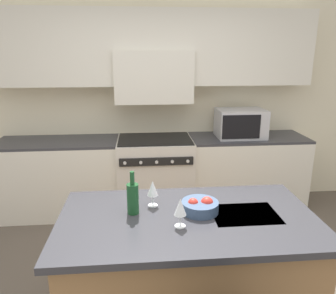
{
  "coord_description": "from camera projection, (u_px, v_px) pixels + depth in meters",
  "views": [
    {
      "loc": [
        -0.18,
        -1.94,
        1.94
      ],
      "look_at": [
        0.06,
        0.78,
        1.14
      ],
      "focal_mm": 35.0,
      "sensor_mm": 36.0,
      "label": 1
    }
  ],
  "objects": [
    {
      "name": "kitchen_island",
      "position": [
        187.0,
        273.0,
        2.29
      ],
      "size": [
        1.71,
        0.94,
        0.89
      ],
      "color": "olive",
      "rests_on": "ground_plane"
    },
    {
      "name": "back_counter",
      "position": [
        155.0,
        174.0,
        4.09
      ],
      "size": [
        3.75,
        0.62,
        0.92
      ],
      "color": "silver",
      "rests_on": "ground_plane"
    },
    {
      "name": "wine_glass_near",
      "position": [
        180.0,
        208.0,
        2.0
      ],
      "size": [
        0.08,
        0.08,
        0.19
      ],
      "color": "white",
      "rests_on": "kitchen_island"
    },
    {
      "name": "back_cabinetry",
      "position": [
        153.0,
        80.0,
        4.0
      ],
      "size": [
        10.0,
        0.46,
        2.7
      ],
      "color": "beige",
      "rests_on": "ground_plane"
    },
    {
      "name": "microwave",
      "position": [
        240.0,
        123.0,
        4.0
      ],
      "size": [
        0.58,
        0.41,
        0.34
      ],
      "color": "#B7B7BC",
      "rests_on": "back_counter"
    },
    {
      "name": "wine_glass_far",
      "position": [
        153.0,
        189.0,
        2.28
      ],
      "size": [
        0.08,
        0.08,
        0.19
      ],
      "color": "white",
      "rests_on": "kitchen_island"
    },
    {
      "name": "fruit_bowl",
      "position": [
        200.0,
        206.0,
        2.22
      ],
      "size": [
        0.25,
        0.25,
        0.11
      ],
      "color": "#384C6B",
      "rests_on": "kitchen_island"
    },
    {
      "name": "range_stove",
      "position": [
        155.0,
        175.0,
        4.06
      ],
      "size": [
        0.9,
        0.7,
        0.93
      ],
      "color": "beige",
      "rests_on": "ground_plane"
    },
    {
      "name": "wine_bottle",
      "position": [
        133.0,
        198.0,
        2.18
      ],
      "size": [
        0.08,
        0.08,
        0.3
      ],
      "color": "#194723",
      "rests_on": "kitchen_island"
    }
  ]
}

